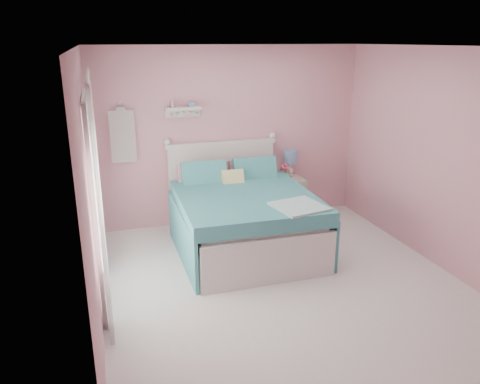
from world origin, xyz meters
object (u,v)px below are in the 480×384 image
teacup (289,179)px  nightstand (288,198)px  bed (242,218)px  table_lamp (290,158)px  vase (285,174)px

teacup → nightstand: bearing=68.3°
bed → table_lamp: bearing=42.4°
nightstand → table_lamp: table_lamp is taller
nightstand → vase: 0.40m
table_lamp → vase: bearing=-143.8°
table_lamp → teacup: bearing=-115.2°
bed → nightstand: bed is taller
bed → teacup: size_ratio=22.10×
teacup → bed: bearing=-143.6°
nightstand → teacup: size_ratio=6.49×
vase → table_lamp: bearing=36.2°
table_lamp → vase: (-0.12, -0.09, -0.22)m
table_lamp → teacup: (-0.10, -0.21, -0.26)m
bed → vase: (0.95, 0.84, 0.29)m
bed → vase: bed is taller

